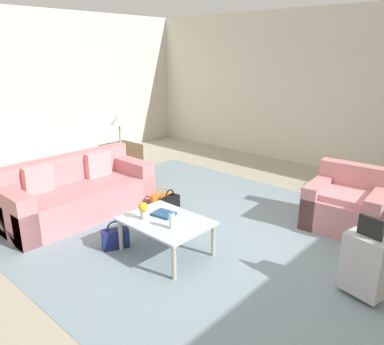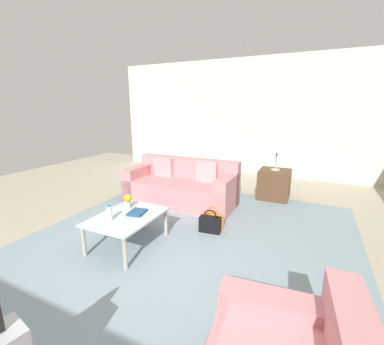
{
  "view_description": "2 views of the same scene",
  "coord_description": "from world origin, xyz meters",
  "px_view_note": "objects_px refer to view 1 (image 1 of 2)",
  "views": [
    {
      "loc": [
        2.48,
        -3.21,
        2.3
      ],
      "look_at": [
        -0.02,
        -0.47,
        1.09
      ],
      "focal_mm": 35.0,
      "sensor_mm": 36.0,
      "label": 1
    },
    {
      "loc": [
        2.08,
        1.63,
        1.82
      ],
      "look_at": [
        -0.82,
        0.26,
        1.01
      ],
      "focal_mm": 24.0,
      "sensor_mm": 36.0,
      "label": 2
    }
  ],
  "objects_px": {
    "flower_vase": "(143,209)",
    "suitcase_silver": "(364,264)",
    "water_bottle": "(172,220)",
    "handbag_black": "(170,204)",
    "armchair": "(348,206)",
    "table_lamp": "(119,120)",
    "coffee_table_book": "(164,214)",
    "couch": "(76,195)",
    "coffee_table": "(166,224)",
    "side_table": "(121,160)",
    "handbag_orange": "(162,201)",
    "handbag_navy": "(115,238)"
  },
  "relations": [
    {
      "from": "armchair",
      "to": "handbag_navy",
      "type": "distance_m",
      "value": 3.11
    },
    {
      "from": "flower_vase",
      "to": "handbag_navy",
      "type": "relative_size",
      "value": 0.57
    },
    {
      "from": "table_lamp",
      "to": "handbag_orange",
      "type": "distance_m",
      "value": 2.15
    },
    {
      "from": "handbag_navy",
      "to": "flower_vase",
      "type": "bearing_deg",
      "value": 28.23
    },
    {
      "from": "flower_vase",
      "to": "handbag_orange",
      "type": "height_order",
      "value": "flower_vase"
    },
    {
      "from": "coffee_table",
      "to": "side_table",
      "type": "xyz_separation_m",
      "value": [
        -2.8,
        1.5,
        -0.08
      ]
    },
    {
      "from": "water_bottle",
      "to": "handbag_navy",
      "type": "relative_size",
      "value": 0.57
    },
    {
      "from": "handbag_orange",
      "to": "table_lamp",
      "type": "bearing_deg",
      "value": 160.59
    },
    {
      "from": "water_bottle",
      "to": "coffee_table_book",
      "type": "bearing_deg",
      "value": 150.64
    },
    {
      "from": "water_bottle",
      "to": "suitcase_silver",
      "type": "bearing_deg",
      "value": 23.96
    },
    {
      "from": "coffee_table_book",
      "to": "table_lamp",
      "type": "bearing_deg",
      "value": 142.72
    },
    {
      "from": "table_lamp",
      "to": "handbag_orange",
      "type": "height_order",
      "value": "table_lamp"
    },
    {
      "from": "coffee_table_book",
      "to": "handbag_navy",
      "type": "relative_size",
      "value": 0.7
    },
    {
      "from": "armchair",
      "to": "handbag_orange",
      "type": "bearing_deg",
      "value": -150.09
    },
    {
      "from": "water_bottle",
      "to": "handbag_black",
      "type": "xyz_separation_m",
      "value": [
        -1.02,
        0.97,
        -0.39
      ]
    },
    {
      "from": "side_table",
      "to": "handbag_navy",
      "type": "distance_m",
      "value": 2.9
    },
    {
      "from": "water_bottle",
      "to": "flower_vase",
      "type": "distance_m",
      "value": 0.42
    },
    {
      "from": "couch",
      "to": "handbag_black",
      "type": "height_order",
      "value": "couch"
    },
    {
      "from": "coffee_table",
      "to": "handbag_navy",
      "type": "height_order",
      "value": "coffee_table"
    },
    {
      "from": "flower_vase",
      "to": "handbag_black",
      "type": "xyz_separation_m",
      "value": [
        -0.6,
        1.02,
        -0.42
      ]
    },
    {
      "from": "coffee_table_book",
      "to": "handbag_black",
      "type": "distance_m",
      "value": 1.1
    },
    {
      "from": "armchair",
      "to": "table_lamp",
      "type": "height_order",
      "value": "table_lamp"
    },
    {
      "from": "armchair",
      "to": "handbag_black",
      "type": "height_order",
      "value": "armchair"
    },
    {
      "from": "couch",
      "to": "coffee_table_book",
      "type": "distance_m",
      "value": 1.69
    },
    {
      "from": "side_table",
      "to": "coffee_table_book",
      "type": "bearing_deg",
      "value": -27.92
    },
    {
      "from": "water_bottle",
      "to": "table_lamp",
      "type": "height_order",
      "value": "table_lamp"
    },
    {
      "from": "flower_vase",
      "to": "side_table",
      "type": "bearing_deg",
      "value": 147.4
    },
    {
      "from": "coffee_table",
      "to": "suitcase_silver",
      "type": "height_order",
      "value": "suitcase_silver"
    },
    {
      "from": "coffee_table",
      "to": "handbag_navy",
      "type": "xyz_separation_m",
      "value": [
        -0.55,
        -0.33,
        -0.25
      ]
    },
    {
      "from": "water_bottle",
      "to": "handbag_orange",
      "type": "bearing_deg",
      "value": 140.9
    },
    {
      "from": "coffee_table_book",
      "to": "handbag_navy",
      "type": "xyz_separation_m",
      "value": [
        -0.43,
        -0.41,
        -0.32
      ]
    },
    {
      "from": "handbag_black",
      "to": "handbag_navy",
      "type": "relative_size",
      "value": 1.0
    },
    {
      "from": "side_table",
      "to": "handbag_black",
      "type": "relative_size",
      "value": 1.69
    },
    {
      "from": "side_table",
      "to": "handbag_navy",
      "type": "bearing_deg",
      "value": -39.13
    },
    {
      "from": "handbag_navy",
      "to": "handbag_black",
      "type": "bearing_deg",
      "value": 102.84
    },
    {
      "from": "handbag_orange",
      "to": "handbag_black",
      "type": "bearing_deg",
      "value": 3.06
    },
    {
      "from": "coffee_table",
      "to": "suitcase_silver",
      "type": "xyz_separation_m",
      "value": [
        2.0,
        0.7,
        -0.02
      ]
    },
    {
      "from": "coffee_table",
      "to": "side_table",
      "type": "bearing_deg",
      "value": 151.82
    },
    {
      "from": "handbag_navy",
      "to": "suitcase_silver",
      "type": "bearing_deg",
      "value": 21.95
    },
    {
      "from": "coffee_table",
      "to": "suitcase_silver",
      "type": "bearing_deg",
      "value": 19.29
    },
    {
      "from": "coffee_table",
      "to": "handbag_navy",
      "type": "relative_size",
      "value": 2.79
    },
    {
      "from": "couch",
      "to": "flower_vase",
      "type": "bearing_deg",
      "value": -1.82
    },
    {
      "from": "coffee_table",
      "to": "flower_vase",
      "type": "bearing_deg",
      "value": -145.71
    },
    {
      "from": "coffee_table",
      "to": "flower_vase",
      "type": "distance_m",
      "value": 0.32
    },
    {
      "from": "coffee_table",
      "to": "table_lamp",
      "type": "xyz_separation_m",
      "value": [
        -2.8,
        1.5,
        0.69
      ]
    },
    {
      "from": "armchair",
      "to": "table_lamp",
      "type": "bearing_deg",
      "value": -170.76
    },
    {
      "from": "coffee_table_book",
      "to": "handbag_orange",
      "type": "height_order",
      "value": "coffee_table_book"
    },
    {
      "from": "coffee_table",
      "to": "coffee_table_book",
      "type": "relative_size",
      "value": 3.98
    },
    {
      "from": "flower_vase",
      "to": "suitcase_silver",
      "type": "distance_m",
      "value": 2.39
    },
    {
      "from": "handbag_black",
      "to": "flower_vase",
      "type": "bearing_deg",
      "value": -59.25
    }
  ]
}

